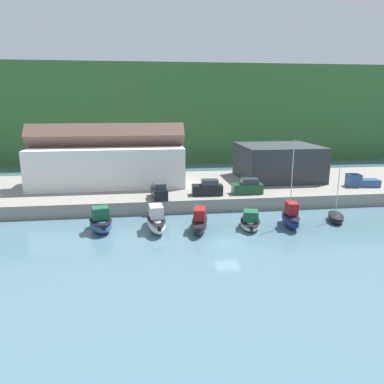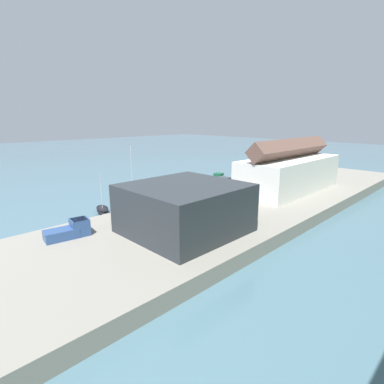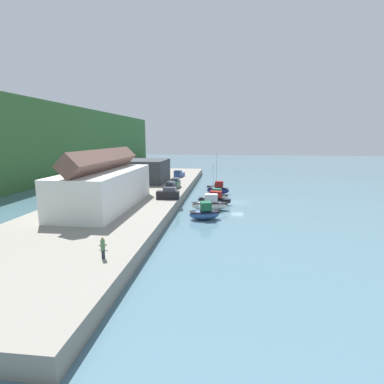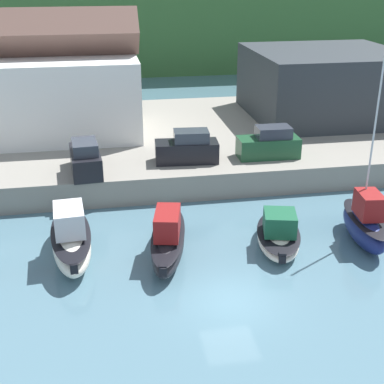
{
  "view_description": "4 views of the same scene",
  "coord_description": "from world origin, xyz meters",
  "views": [
    {
      "loc": [
        -8.69,
        -35.71,
        14.33
      ],
      "look_at": [
        -2.12,
        12.07,
        2.67
      ],
      "focal_mm": 35.0,
      "sensor_mm": 36.0,
      "label": 1
    },
    {
      "loc": [
        36.68,
        47.75,
        14.73
      ],
      "look_at": [
        0.99,
        11.71,
        2.16
      ],
      "focal_mm": 28.0,
      "sensor_mm": 36.0,
      "label": 2
    },
    {
      "loc": [
        -60.06,
        2.32,
        13.14
      ],
      "look_at": [
        -2.25,
        9.05,
        2.37
      ],
      "focal_mm": 28.0,
      "sensor_mm": 36.0,
      "label": 3
    },
    {
      "loc": [
        -5.29,
        -19.77,
        14.2
      ],
      "look_at": [
        -0.15,
        9.45,
        1.42
      ],
      "focal_mm": 50.0,
      "sensor_mm": 36.0,
      "label": 4
    }
  ],
  "objects": [
    {
      "name": "moored_boat_0",
      "position": [
        -13.45,
        5.72,
        1.07
      ],
      "size": [
        3.53,
        5.34,
        2.87
      ],
      "rotation": [
        0.0,
        0.0,
        0.23
      ],
      "color": "#33568E",
      "rests_on": "ground_plane"
    },
    {
      "name": "parked_car_2",
      "position": [
        -6.42,
        13.0,
        2.69
      ],
      "size": [
        2.14,
        4.33,
        2.16
      ],
      "rotation": [
        0.0,
        0.0,
        0.08
      ],
      "color": "black",
      "rests_on": "quay_promenade"
    },
    {
      "name": "dog_on_quay",
      "position": [
        -32.31,
        14.71,
        2.23
      ],
      "size": [
        0.35,
        0.88,
        0.68
      ],
      "rotation": [
        0.0,
        0.0,
        3.21
      ],
      "color": "tan",
      "rests_on": "quay_promenade"
    },
    {
      "name": "harbor_clubhouse",
      "position": [
        -13.72,
        22.06,
        5.25
      ],
      "size": [
        23.28,
        8.79,
        9.47
      ],
      "color": "white",
      "rests_on": "quay_promenade"
    },
    {
      "name": "moored_boat_2",
      "position": [
        -2.26,
        4.61,
        0.97
      ],
      "size": [
        3.08,
        7.0,
        2.65
      ],
      "rotation": [
        0.0,
        0.0,
        -0.21
      ],
      "color": "black",
      "rests_on": "ground_plane"
    },
    {
      "name": "moored_boat_1",
      "position": [
        -7.21,
        5.26,
        1.11
      ],
      "size": [
        2.52,
        6.78,
        2.97
      ],
      "rotation": [
        0.0,
        0.0,
        0.07
      ],
      "color": "white",
      "rests_on": "ground_plane"
    },
    {
      "name": "parked_car_0",
      "position": [
        0.32,
        13.87,
        2.69
      ],
      "size": [
        4.32,
        2.11,
        2.16
      ],
      "rotation": [
        0.0,
        0.0,
        1.49
      ],
      "color": "black",
      "rests_on": "quay_promenade"
    },
    {
      "name": "moored_boat_4",
      "position": [
        8.46,
        4.19,
        1.15
      ],
      "size": [
        2.21,
        5.35,
        10.19
      ],
      "rotation": [
        0.0,
        0.0,
        -0.12
      ],
      "color": "navy",
      "rests_on": "ground_plane"
    },
    {
      "name": "ground_plane",
      "position": [
        0.0,
        0.0,
        0.0
      ],
      "size": [
        320.0,
        320.0,
        0.0
      ],
      "primitive_type": "plane",
      "color": "slate"
    },
    {
      "name": "parked_car_1",
      "position": [
        6.02,
        13.83,
        2.69
      ],
      "size": [
        4.23,
        1.88,
        2.16
      ],
      "rotation": [
        0.0,
        0.0,
        1.55
      ],
      "color": "#1E4C2D",
      "rests_on": "quay_promenade"
    },
    {
      "name": "person_on_quay",
      "position": [
        -34.45,
        13.76,
        2.87
      ],
      "size": [
        0.4,
        0.4,
        2.14
      ],
      "color": "#232838",
      "rests_on": "quay_promenade"
    },
    {
      "name": "yacht_club_building",
      "position": [
        13.92,
        23.53,
        4.58
      ],
      "size": [
        12.45,
        11.84,
        5.62
      ],
      "color": "#2D3338",
      "rests_on": "quay_promenade"
    },
    {
      "name": "moored_boat_5",
      "position": [
        14.81,
        5.39,
        0.53
      ],
      "size": [
        3.06,
        4.5,
        6.72
      ],
      "rotation": [
        0.0,
        0.0,
        -0.34
      ],
      "color": "black",
      "rests_on": "ground_plane"
    },
    {
      "name": "quay_promenade",
      "position": [
        0.0,
        21.48,
        0.88
      ],
      "size": [
        94.3,
        20.79,
        1.77
      ],
      "color": "gray",
      "rests_on": "ground_plane"
    },
    {
      "name": "pickup_truck_0",
      "position": [
        24.19,
        15.92,
        2.59
      ],
      "size": [
        4.96,
        2.61,
        1.9
      ],
      "rotation": [
        0.0,
        0.0,
        1.43
      ],
      "color": "#2D4C84",
      "rests_on": "quay_promenade"
    },
    {
      "name": "moored_boat_3",
      "position": [
        3.71,
        4.51,
        0.75
      ],
      "size": [
        3.46,
        5.58,
        2.12
      ],
      "rotation": [
        0.0,
        0.0,
        -0.24
      ],
      "color": "white",
      "rests_on": "ground_plane"
    }
  ]
}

